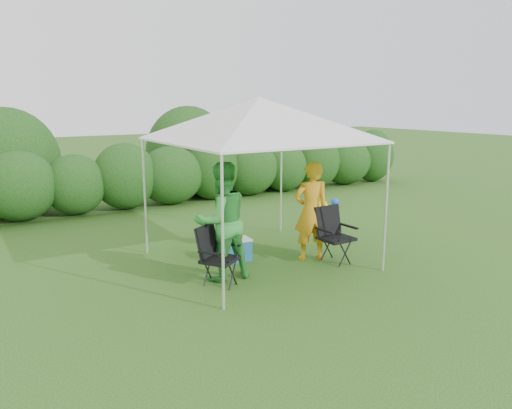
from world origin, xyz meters
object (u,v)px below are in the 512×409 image
canopy (259,119)px  cooler (237,250)px  chair_right (333,231)px  woman (222,221)px  man (311,211)px  chair_left (215,252)px

canopy → cooler: 2.29m
canopy → chair_right: size_ratio=3.20×
woman → cooler: woman is taller
chair_right → cooler: (-1.42, 0.90, -0.35)m
canopy → woman: canopy is taller
man → chair_left: bearing=23.3°
man → woman: woman is taller
woman → cooler: bearing=-132.1°
cooler → woman: bearing=-129.1°
canopy → woman: (-0.95, -0.43, -1.53)m
canopy → woman: bearing=-155.7°
canopy → chair_right: (1.11, -0.67, -1.91)m
chair_right → cooler: chair_right is taller
chair_right → chair_left: bearing=176.4°
canopy → chair_left: canopy is taller
man → cooler: man is taller
chair_left → canopy: bearing=-6.3°
chair_right → man: bearing=130.7°
canopy → chair_left: size_ratio=3.35×
canopy → chair_right: 2.31m
cooler → chair_left: bearing=-130.8°
cooler → chair_right: bearing=-27.4°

